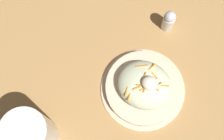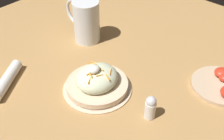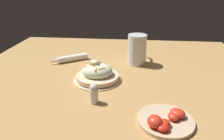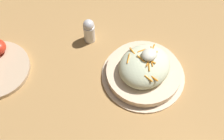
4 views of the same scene
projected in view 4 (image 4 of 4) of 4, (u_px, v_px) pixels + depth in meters
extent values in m
plane|color=#B2844C|center=(121.00, 89.00, 0.76)|extent=(1.43, 1.43, 0.00)
cylinder|color=beige|center=(143.00, 75.00, 0.78)|extent=(0.21, 0.21, 0.01)
cylinder|color=beige|center=(144.00, 72.00, 0.77)|extent=(0.19, 0.19, 0.02)
ellipsoid|color=beige|center=(144.00, 66.00, 0.74)|extent=(0.13, 0.12, 0.07)
cylinder|color=orange|center=(149.00, 52.00, 0.73)|extent=(0.02, 0.02, 0.01)
cylinder|color=orange|center=(151.00, 61.00, 0.71)|extent=(0.02, 0.03, 0.00)
cylinder|color=orange|center=(128.00, 58.00, 0.73)|extent=(0.03, 0.02, 0.00)
cylinder|color=orange|center=(153.00, 54.00, 0.73)|extent=(0.03, 0.01, 0.00)
cylinder|color=orange|center=(152.00, 52.00, 0.73)|extent=(0.02, 0.03, 0.01)
cylinder|color=orange|center=(149.00, 67.00, 0.71)|extent=(0.02, 0.02, 0.01)
cylinder|color=orange|center=(149.00, 79.00, 0.70)|extent=(0.01, 0.02, 0.01)
cylinder|color=orange|center=(152.00, 47.00, 0.75)|extent=(0.02, 0.01, 0.01)
cylinder|color=orange|center=(154.00, 78.00, 0.70)|extent=(0.01, 0.02, 0.01)
cylinder|color=orange|center=(148.00, 63.00, 0.71)|extent=(0.02, 0.01, 0.01)
cylinder|color=orange|center=(142.00, 51.00, 0.73)|extent=(0.02, 0.01, 0.01)
cylinder|color=orange|center=(132.00, 51.00, 0.74)|extent=(0.01, 0.03, 0.01)
cylinder|color=orange|center=(141.00, 59.00, 0.72)|extent=(0.00, 0.03, 0.01)
cylinder|color=orange|center=(151.00, 61.00, 0.71)|extent=(0.01, 0.03, 0.00)
ellipsoid|color=white|center=(149.00, 55.00, 0.71)|extent=(0.04, 0.03, 0.02)
cylinder|color=white|center=(89.00, 33.00, 0.83)|extent=(0.03, 0.03, 0.05)
sphere|color=silver|center=(89.00, 25.00, 0.80)|extent=(0.03, 0.03, 0.03)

